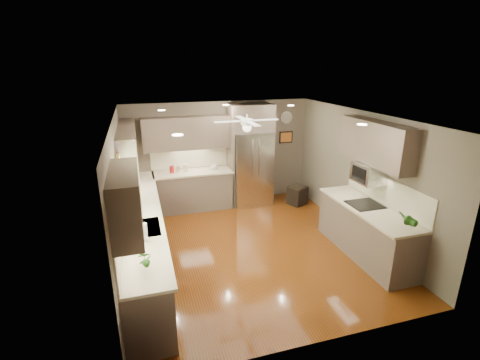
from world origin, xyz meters
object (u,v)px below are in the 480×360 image
soap_bottle (134,211)px  refrigerator (251,157)px  canister_a (172,170)px  paper_towel (144,232)px  potted_plant_right (406,219)px  stool (297,195)px  canister_b (178,169)px  potted_plant_left (145,259)px  microwave (369,173)px  canister_c (186,168)px  bowl (214,169)px

soap_bottle → refrigerator: (2.76, 2.21, 0.14)m
canister_a → soap_bottle: soap_bottle is taller
refrigerator → paper_towel: bearing=-130.4°
soap_bottle → potted_plant_right: 4.29m
canister_a → paper_towel: size_ratio=0.61×
refrigerator → stool: size_ratio=4.74×
canister_b → potted_plant_left: bearing=-102.8°
microwave → stool: (-0.25, 2.28, -1.24)m
potted_plant_right → canister_c: bearing=125.1°
refrigerator → stool: (1.08, -0.43, -0.95)m
soap_bottle → stool: bearing=24.8°
refrigerator → potted_plant_left: bearing=-124.4°
canister_a → bowl: size_ratio=0.81×
potted_plant_left → stool: 5.13m
refrigerator → microwave: size_ratio=4.45×
canister_a → potted_plant_left: 3.99m
canister_b → paper_towel: size_ratio=0.50×
potted_plant_right → paper_towel: (-3.82, 0.78, -0.04)m
canister_b → bowl: bearing=-4.8°
bowl → refrigerator: size_ratio=0.08×
canister_a → canister_c: 0.32m
soap_bottle → paper_towel: paper_towel is taller
bowl → microwave: microwave is taller
canister_c → potted_plant_left: (-1.06, -3.93, 0.06)m
bowl → microwave: bearing=-50.5°
microwave → paper_towel: 3.99m
canister_a → paper_towel: (-0.73, -3.15, 0.06)m
soap_bottle → stool: size_ratio=0.41×
potted_plant_right → microwave: size_ratio=0.64×
stool → paper_towel: (-3.71, -2.66, 0.84)m
canister_a → canister_b: (0.15, 0.03, -0.01)m
refrigerator → canister_c: bearing=177.4°
canister_a → soap_bottle: 2.43m
potted_plant_left → bowl: potted_plant_left is taller
soap_bottle → microwave: bearing=-6.9°
soap_bottle → refrigerator: refrigerator is taller
potted_plant_left → microwave: 4.15m
soap_bottle → microwave: 4.14m
potted_plant_left → refrigerator: bearing=55.6°
canister_b → refrigerator: bearing=-2.8°
canister_c → soap_bottle: size_ratio=0.82×
canister_b → potted_plant_left: size_ratio=0.45×
canister_b → canister_c: bearing=-5.0°
canister_c → canister_b: bearing=175.0°
refrigerator → soap_bottle: bearing=-141.3°
canister_b → paper_towel: (-0.88, -3.18, 0.07)m
potted_plant_right → stool: (-0.11, 3.44, -0.88)m
potted_plant_right → paper_towel: potted_plant_right is taller
potted_plant_right → bowl: potted_plant_right is taller
refrigerator → microwave: 3.03m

